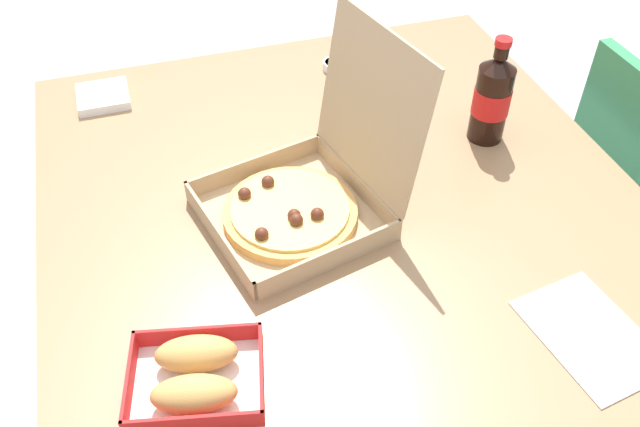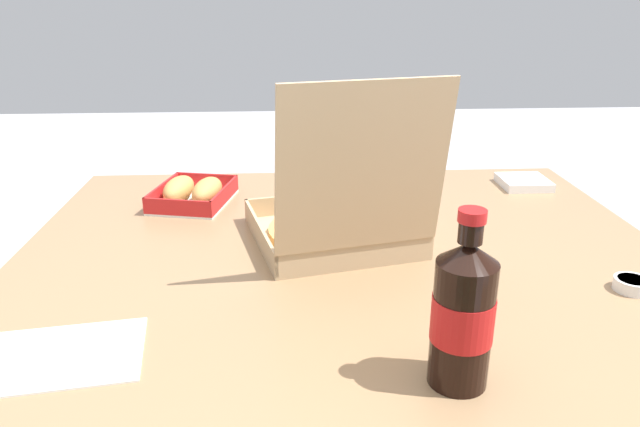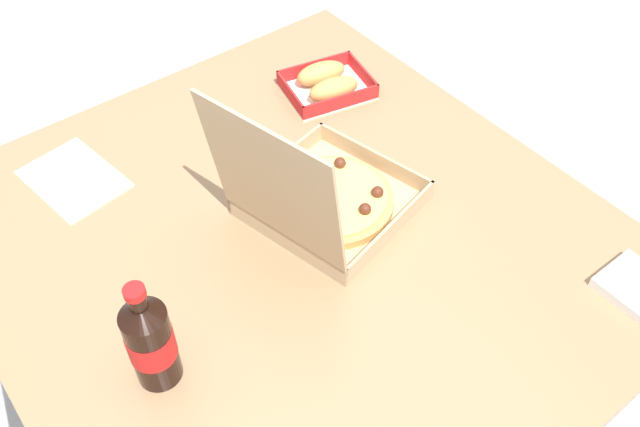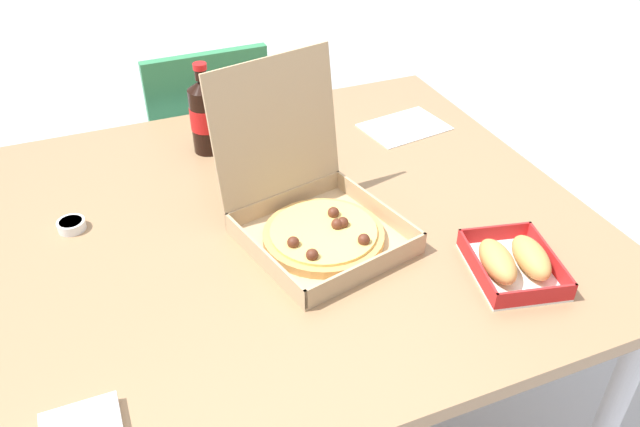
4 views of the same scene
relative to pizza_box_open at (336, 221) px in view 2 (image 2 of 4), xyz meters
The scene contains 7 objects.
dining_table 0.14m from the pizza_box_open, 98.01° to the left, with size 1.19×1.10×0.71m.
pizza_box_open is the anchor object (origin of this frame).
bread_side_box 0.39m from the pizza_box_open, 39.59° to the right, with size 0.19×0.22×0.06m.
cola_bottle 0.44m from the pizza_box_open, 105.04° to the left, with size 0.07×0.07×0.22m.
paper_menu 0.52m from the pizza_box_open, 41.22° to the left, with size 0.21×0.15×0.00m, color white.
napkin_pile 0.58m from the pizza_box_open, 146.23° to the right, with size 0.11×0.11×0.02m, color white.
dipping_sauce_cup 0.50m from the pizza_box_open, 155.56° to the left, with size 0.06×0.06×0.02m.
Camera 2 is at (0.10, 0.94, 1.16)m, focal length 33.45 mm.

